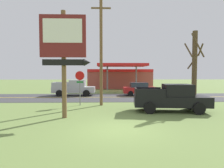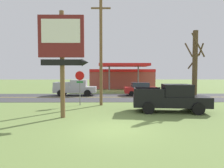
{
  "view_description": "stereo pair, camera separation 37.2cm",
  "coord_description": "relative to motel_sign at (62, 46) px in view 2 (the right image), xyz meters",
  "views": [
    {
      "loc": [
        -0.56,
        -9.13,
        2.66
      ],
      "look_at": [
        0.0,
        8.0,
        1.8
      ],
      "focal_mm": 30.86,
      "sensor_mm": 36.0,
      "label": 1
    },
    {
      "loc": [
        -0.18,
        -9.14,
        2.66
      ],
      "look_at": [
        0.0,
        8.0,
        1.8
      ],
      "focal_mm": 30.86,
      "sensor_mm": 36.0,
      "label": 2
    }
  ],
  "objects": [
    {
      "name": "pickup_silver_on_road",
      "position": [
        -1.42,
        12.48,
        -3.37
      ],
      "size": [
        5.2,
        2.24,
        1.96
      ],
      "color": "#A8AAAF",
      "rests_on": "ground"
    },
    {
      "name": "utility_pole",
      "position": [
        2.09,
        4.84,
        0.73
      ],
      "size": [
        1.84,
        0.26,
        9.54
      ],
      "color": "brown",
      "rests_on": "ground"
    },
    {
      "name": "stop_sign",
      "position": [
        0.26,
        4.88,
        -2.31
      ],
      "size": [
        0.8,
        0.08,
        2.95
      ],
      "color": "slate",
      "rests_on": "ground"
    },
    {
      "name": "road_asphalt",
      "position": [
        3.03,
        10.48,
        -4.33
      ],
      "size": [
        140.0,
        8.0,
        0.02
      ],
      "primitive_type": "cube",
      "color": "#3D3D3F",
      "rests_on": "ground"
    },
    {
      "name": "car_red_near_lane",
      "position": [
        6.77,
        12.48,
        -3.51
      ],
      "size": [
        4.2,
        2.0,
        1.64
      ],
      "color": "red",
      "rests_on": "ground"
    },
    {
      "name": "ground_plane",
      "position": [
        3.03,
        -2.52,
        -4.34
      ],
      "size": [
        180.0,
        180.0,
        0.0
      ],
      "primitive_type": "plane",
      "color": "olive"
    },
    {
      "name": "pickup_black_parked_on_lawn",
      "position": [
        7.2,
        1.89,
        -3.37
      ],
      "size": [
        5.38,
        2.65,
        1.96
      ],
      "color": "black",
      "rests_on": "ground"
    },
    {
      "name": "road_centre_line",
      "position": [
        3.03,
        10.48,
        -4.31
      ],
      "size": [
        126.0,
        0.2,
        0.01
      ],
      "primitive_type": "cube",
      "color": "gold",
      "rests_on": "road_asphalt"
    },
    {
      "name": "bare_tree",
      "position": [
        9.74,
        3.9,
        -1.12
      ],
      "size": [
        1.25,
        1.23,
        6.18
      ],
      "color": "brown",
      "rests_on": "ground"
    },
    {
      "name": "gas_station",
      "position": [
        5.14,
        25.79,
        -2.39
      ],
      "size": [
        12.0,
        11.5,
        4.4
      ],
      "color": "#A84C42",
      "rests_on": "ground"
    },
    {
      "name": "motel_sign",
      "position": [
        0.0,
        0.0,
        0.0
      ],
      "size": [
        2.99,
        0.54,
        6.48
      ],
      "color": "brown",
      "rests_on": "ground"
    }
  ]
}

